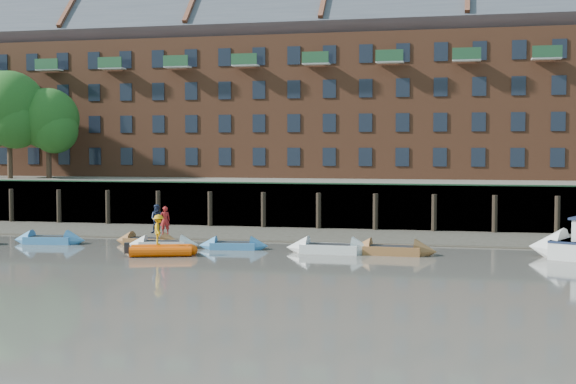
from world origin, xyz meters
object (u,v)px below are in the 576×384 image
(rowboat_3, at_px, (163,244))
(rowboat_4, at_px, (233,246))
(rowboat_5, at_px, (330,249))
(rib_tender, at_px, (164,250))
(rowboat_2, at_px, (148,241))
(rowboat_1, at_px, (50,240))
(person_rower_b, at_px, (157,219))
(rowboat_6, at_px, (393,250))
(person_rib_crew, at_px, (159,230))
(person_rower_a, at_px, (165,220))

(rowboat_3, distance_m, rowboat_4, 4.10)
(rowboat_4, bearing_deg, rowboat_3, 178.45)
(rowboat_5, bearing_deg, rib_tender, -159.97)
(rowboat_2, distance_m, rowboat_5, 11.29)
(rowboat_5, bearing_deg, rowboat_4, 176.78)
(rowboat_1, xyz_separation_m, rowboat_4, (11.55, -0.05, -0.02))
(rowboat_2, height_order, person_rower_b, person_rower_b)
(rowboat_2, relative_size, rowboat_6, 0.88)
(rib_tender, height_order, person_rib_crew, person_rib_crew)
(rowboat_6, xyz_separation_m, person_rower_b, (-13.61, 0.20, 1.41))
(rowboat_1, distance_m, rowboat_3, 7.49)
(rowboat_6, relative_size, rib_tender, 1.31)
(rowboat_4, bearing_deg, rowboat_2, 164.23)
(rowboat_5, bearing_deg, person_rower_a, -179.04)
(rowboat_6, xyz_separation_m, rib_tender, (-11.96, -2.97, 0.03))
(person_rib_crew, bearing_deg, rowboat_5, -91.43)
(rowboat_3, height_order, person_rib_crew, person_rib_crew)
(rowboat_5, relative_size, person_rower_a, 3.09)
(rowboat_6, distance_m, person_rower_b, 13.68)
(rowboat_5, height_order, rib_tender, rowboat_5)
(person_rower_b, bearing_deg, rowboat_1, 166.44)
(rowboat_5, height_order, person_rower_a, person_rower_a)
(rib_tender, bearing_deg, person_rower_a, 91.94)
(person_rower_b, bearing_deg, rowboat_5, -13.45)
(rowboat_1, xyz_separation_m, person_rib_crew, (8.40, -3.48, 1.17))
(person_rower_a, bearing_deg, rowboat_2, -69.05)
(rowboat_2, xyz_separation_m, rowboat_5, (11.21, -1.28, 0.04))
(rowboat_4, distance_m, person_rib_crew, 4.81)
(rowboat_5, bearing_deg, rowboat_3, -178.76)
(rowboat_6, bearing_deg, person_rower_b, -177.72)
(rowboat_3, xyz_separation_m, person_rib_crew, (0.92, -3.00, 1.18))
(person_rib_crew, bearing_deg, rowboat_4, -62.65)
(rowboat_1, distance_m, rowboat_4, 11.55)
(rowboat_2, distance_m, rowboat_6, 14.67)
(rowboat_3, bearing_deg, person_rower_b, 141.37)
(rowboat_4, relative_size, person_rower_a, 2.56)
(person_rower_a, xyz_separation_m, person_rower_b, (-0.55, 0.21, 0.05))
(rowboat_6, distance_m, person_rower_a, 13.13)
(rowboat_3, relative_size, rowboat_4, 1.03)
(rowboat_2, distance_m, person_rower_a, 2.41)
(person_rower_b, height_order, person_rib_crew, person_rower_b)
(rowboat_1, bearing_deg, person_rower_b, -7.73)
(person_rower_a, xyz_separation_m, person_rib_crew, (0.83, -3.05, -0.21))
(rowboat_2, bearing_deg, rib_tender, -52.88)
(rowboat_4, xyz_separation_m, rowboat_5, (5.66, -0.47, 0.05))
(rowboat_2, relative_size, person_rower_a, 2.66)
(rowboat_1, bearing_deg, person_rib_crew, -28.42)
(rowboat_2, xyz_separation_m, rowboat_3, (1.47, -1.23, -0.00))
(rowboat_2, bearing_deg, person_rower_a, -32.75)
(rowboat_3, height_order, person_rower_b, person_rower_b)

